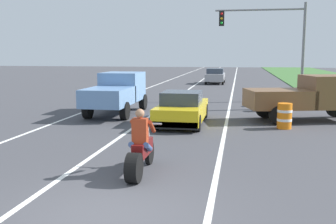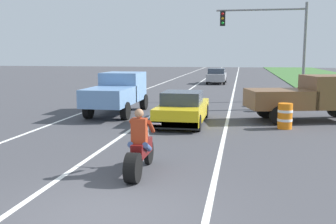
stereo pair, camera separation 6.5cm
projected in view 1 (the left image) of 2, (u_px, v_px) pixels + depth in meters
The scene contains 13 objects.
ground_plane at pixel (107, 217), 6.98m from camera, with size 160.00×160.00×0.00m, color #424247.
lane_stripe_left_solid at pixel (128, 95), 27.40m from camera, with size 0.14×120.00×0.01m, color white.
lane_stripe_right_solid at pixel (231, 97), 26.11m from camera, with size 0.14×120.00×0.01m, color white.
lane_stripe_centre_dashed at pixel (179, 96), 26.76m from camera, with size 0.14×120.00×0.01m, color white.
motorcycle_with_rider at pixel (140, 151), 9.33m from camera, with size 0.70×2.21×1.62m.
sports_car_yellow at pixel (182, 109), 16.20m from camera, with size 1.84×4.30×1.37m.
pickup_truck_left_lane_light_blue at pixel (117, 91), 18.81m from camera, with size 2.02×4.80×1.98m.
pickup_truck_right_shoulder_brown at pixel (308, 96), 16.86m from camera, with size 5.14×3.14×1.98m.
traffic_light_mast_near at pixel (275, 35), 23.95m from camera, with size 5.51×0.34×6.00m.
construction_barrel_nearest at pixel (284, 116), 15.16m from camera, with size 0.58×0.58×1.00m.
construction_barrel_mid at pixel (274, 101), 19.88m from camera, with size 0.58×0.58×1.00m.
construction_barrel_far at pixel (270, 97), 21.75m from camera, with size 0.58×0.58×1.00m.
distant_car_far_ahead at pixel (215, 76), 38.11m from camera, with size 1.80×4.00×1.50m.
Camera 1 is at (2.28, -6.32, 2.91)m, focal length 41.45 mm.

